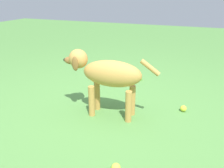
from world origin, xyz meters
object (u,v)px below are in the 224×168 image
object	(u,v)px
dog	(106,74)
tennis_ball_0	(140,78)
tennis_ball_2	(116,168)
tennis_ball_1	(183,108)

from	to	relation	value
dog	tennis_ball_0	bearing A→B (deg)	-95.87
tennis_ball_0	tennis_ball_2	bearing A→B (deg)	-79.54
dog	tennis_ball_1	xyz separation A→B (m)	(0.72, 0.34, -0.40)
dog	tennis_ball_2	bearing A→B (deg)	114.01
tennis_ball_0	tennis_ball_1	distance (m)	0.99
tennis_ball_1	tennis_ball_2	bearing A→B (deg)	-107.17
dog	tennis_ball_1	distance (m)	0.89
tennis_ball_1	tennis_ball_0	bearing A→B (deg)	132.71
dog	tennis_ball_0	world-z (taller)	dog
tennis_ball_0	tennis_ball_2	size ratio (longest dim) A/B	1.00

